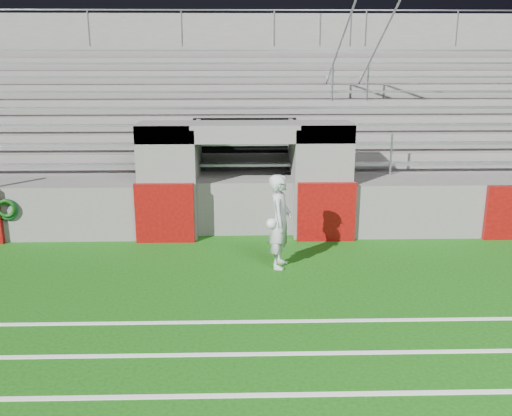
{
  "coord_description": "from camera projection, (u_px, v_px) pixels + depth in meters",
  "views": [
    {
      "loc": [
        -0.08,
        -9.24,
        4.2
      ],
      "look_at": [
        0.2,
        1.8,
        1.1
      ],
      "focal_mm": 40.0,
      "sensor_mm": 36.0,
      "label": 1
    }
  ],
  "objects": [
    {
      "name": "ground",
      "position": [
        247.0,
        296.0,
        10.03
      ],
      "size": [
        90.0,
        90.0,
        0.0
      ],
      "primitive_type": "plane",
      "color": "#11490C",
      "rests_on": "ground"
    },
    {
      "name": "stadium_structure",
      "position": [
        244.0,
        141.0,
        17.3
      ],
      "size": [
        26.0,
        8.48,
        5.42
      ],
      "color": "#5C5957",
      "rests_on": "ground"
    },
    {
      "name": "goalkeeper_with_ball",
      "position": [
        280.0,
        221.0,
        11.14
      ],
      "size": [
        0.58,
        0.76,
        1.87
      ],
      "color": "#AAAEB3",
      "rests_on": "ground"
    },
    {
      "name": "hose_coil",
      "position": [
        7.0,
        209.0,
        12.51
      ],
      "size": [
        0.49,
        0.14,
        0.49
      ],
      "color": "#0C401D",
      "rests_on": "ground"
    }
  ]
}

